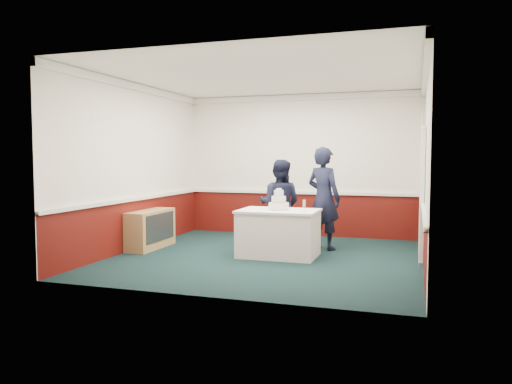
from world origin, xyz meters
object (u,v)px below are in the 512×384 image
(sideboard, at_px, (151,229))
(cake_table, at_px, (279,233))
(person_man, at_px, (280,204))
(wedding_cake, at_px, (279,203))
(person_woman, at_px, (324,198))
(champagne_flute, at_px, (304,204))
(cake_knife, at_px, (274,211))

(sideboard, height_order, cake_table, cake_table)
(cake_table, bearing_deg, person_man, 103.99)
(sideboard, bearing_deg, wedding_cake, -0.01)
(person_woman, bearing_deg, person_man, 36.16)
(person_man, bearing_deg, champagne_flute, 124.79)
(wedding_cake, height_order, person_man, person_man)
(sideboard, distance_m, champagne_flute, 3.01)
(person_man, bearing_deg, cake_knife, 100.31)
(person_woman, bearing_deg, champagne_flute, 111.27)
(wedding_cake, relative_size, cake_knife, 1.65)
(cake_knife, bearing_deg, champagne_flute, -30.18)
(cake_knife, distance_m, person_woman, 1.26)
(person_woman, bearing_deg, wedding_cake, 81.90)
(wedding_cake, xyz_separation_m, cake_knife, (-0.03, -0.20, -0.11))
(cake_knife, bearing_deg, cake_table, 59.87)
(cake_table, bearing_deg, person_woman, 55.55)
(sideboard, relative_size, person_man, 0.74)
(cake_table, bearing_deg, sideboard, 179.99)
(person_man, bearing_deg, cake_table, 104.96)
(wedding_cake, distance_m, cake_knife, 0.23)
(sideboard, height_order, cake_knife, cake_knife)
(wedding_cake, xyz_separation_m, champagne_flute, (0.50, -0.28, 0.03))
(wedding_cake, relative_size, person_woman, 0.20)
(wedding_cake, height_order, person_woman, person_woman)
(wedding_cake, bearing_deg, sideboard, 179.99)
(person_man, relative_size, person_woman, 0.88)
(wedding_cake, relative_size, person_man, 0.22)
(cake_knife, bearing_deg, wedding_cake, 59.87)
(champagne_flute, distance_m, person_man, 1.24)
(person_man, height_order, person_woman, person_woman)
(cake_table, height_order, person_woman, person_woman)
(cake_knife, relative_size, person_man, 0.13)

